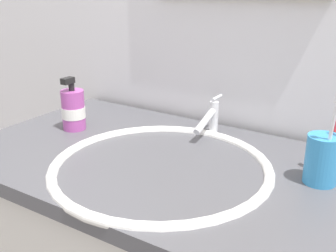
% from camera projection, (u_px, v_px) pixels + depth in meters
% --- Properties ---
extents(tiled_wall_back, '(2.24, 0.04, 2.40)m').
position_uv_depth(tiled_wall_back, '(238.00, 18.00, 1.12)').
color(tiled_wall_back, silver).
rests_on(tiled_wall_back, ground).
extents(sink_basin, '(0.50, 0.50, 0.12)m').
position_uv_depth(sink_basin, '(161.00, 183.00, 0.95)').
color(sink_basin, white).
rests_on(sink_basin, vanity_counter).
extents(faucet, '(0.02, 0.14, 0.10)m').
position_uv_depth(faucet, '(211.00, 118.00, 1.11)').
color(faucet, silver).
rests_on(faucet, sink_basin).
extents(toothbrush_cup, '(0.07, 0.07, 0.10)m').
position_uv_depth(toothbrush_cup, '(322.00, 160.00, 0.85)').
color(toothbrush_cup, '#338CCC').
rests_on(toothbrush_cup, vanity_counter).
extents(toothbrush_white, '(0.03, 0.03, 0.20)m').
position_uv_depth(toothbrush_white, '(331.00, 133.00, 0.81)').
color(toothbrush_white, white).
rests_on(toothbrush_white, toothbrush_cup).
extents(toothbrush_red, '(0.01, 0.05, 0.17)m').
position_uv_depth(toothbrush_red, '(335.00, 131.00, 0.86)').
color(toothbrush_red, red).
rests_on(toothbrush_red, toothbrush_cup).
extents(soap_dispenser, '(0.07, 0.07, 0.15)m').
position_uv_depth(soap_dispenser, '(73.00, 110.00, 1.15)').
color(soap_dispenser, '#B24CA5').
rests_on(soap_dispenser, vanity_counter).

